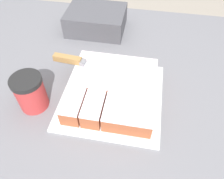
{
  "coord_description": "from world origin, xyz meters",
  "views": [
    {
      "loc": [
        0.09,
        -0.48,
        1.51
      ],
      "look_at": [
        0.01,
        -0.03,
        0.99
      ],
      "focal_mm": 35.0,
      "sensor_mm": 36.0,
      "label": 1
    }
  ],
  "objects": [
    {
      "name": "storage_box",
      "position": [
        -0.13,
        0.34,
        1.0
      ],
      "size": [
        0.24,
        0.19,
        0.09
      ],
      "color": "#47474C",
      "rests_on": "countertop"
    },
    {
      "name": "cake",
      "position": [
        0.01,
        -0.03,
        0.99
      ],
      "size": [
        0.27,
        0.28,
        0.06
      ],
      "color": "#994C2D",
      "rests_on": "cake_board"
    },
    {
      "name": "countertop",
      "position": [
        0.0,
        0.0,
        0.48
      ],
      "size": [
        1.4,
        1.1,
        0.95
      ],
      "color": "slate",
      "rests_on": "ground_plane"
    },
    {
      "name": "cake_board",
      "position": [
        0.01,
        -0.03,
        0.95
      ],
      "size": [
        0.32,
        0.33,
        0.01
      ],
      "color": "white",
      "rests_on": "countertop"
    },
    {
      "name": "coffee_cup",
      "position": [
        -0.23,
        -0.11,
        1.01
      ],
      "size": [
        0.09,
        0.09,
        0.12
      ],
      "color": "#B23333",
      "rests_on": "countertop"
    },
    {
      "name": "knife",
      "position": [
        -0.12,
        0.04,
        1.02
      ],
      "size": [
        0.32,
        0.05,
        0.02
      ],
      "rotation": [
        0.0,
        0.0,
        -0.08
      ],
      "color": "silver",
      "rests_on": "cake"
    }
  ]
}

